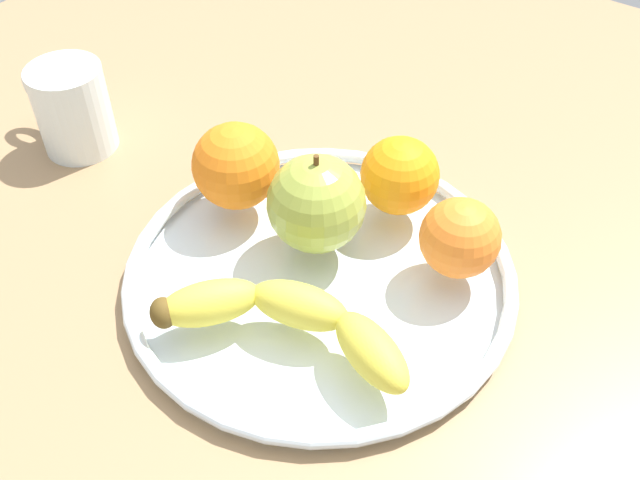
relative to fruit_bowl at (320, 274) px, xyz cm
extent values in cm
cube|color=#987752|center=(0.00, 0.00, -2.92)|extent=(124.49, 124.49, 4.00)
cylinder|color=silver|center=(0.00, 0.00, -0.62)|extent=(30.69, 30.69, 0.60)
torus|color=silver|center=(0.00, 0.00, 0.28)|extent=(31.97, 31.97, 1.20)
ellipsoid|color=yellow|center=(-8.66, 5.77, 2.58)|extent=(8.38, 5.99, 3.39)
ellipsoid|color=yellow|center=(-2.03, 5.40, 2.58)|extent=(8.29, 5.30, 3.39)
ellipsoid|color=yellow|center=(3.49, 9.09, 2.58)|extent=(7.37, 8.14, 3.39)
ellipsoid|color=brown|center=(5.60, 11.83, 2.58)|extent=(3.10, 3.03, 2.38)
sphere|color=#98A83E|center=(2.05, -2.33, 4.92)|extent=(8.08, 8.08, 8.08)
cylinder|color=#593819|center=(2.05, -2.33, 9.16)|extent=(0.44, 0.44, 1.20)
sphere|color=orange|center=(-8.81, -6.45, 4.10)|extent=(6.43, 6.43, 6.43)
sphere|color=orange|center=(10.63, -2.40, 4.66)|extent=(7.55, 7.55, 7.55)
sphere|color=orange|center=(-1.13, -9.96, 4.27)|extent=(6.78, 6.78, 6.78)
cylinder|color=white|center=(30.08, -0.82, 3.45)|extent=(7.14, 7.14, 8.72)
torus|color=white|center=(34.85, -0.82, 3.88)|extent=(4.84, 1.00, 4.84)
camera|label=1|loc=(-23.73, 32.59, 43.98)|focal=40.92mm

